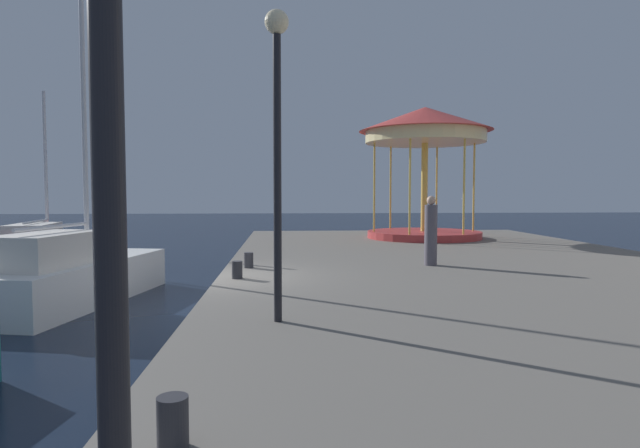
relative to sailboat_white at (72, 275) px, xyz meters
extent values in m
plane|color=black|center=(3.69, -0.91, -0.72)|extent=(120.00, 120.00, 0.00)
cube|color=slate|center=(10.39, -0.91, -0.32)|extent=(13.41, 29.76, 0.80)
cube|color=white|center=(0.04, 0.18, -0.19)|extent=(3.17, 6.22, 1.06)
cube|color=beige|center=(-0.18, -0.85, 0.72)|extent=(1.90, 2.84, 0.76)
cylinder|color=silver|center=(0.14, 0.69, 3.67)|extent=(0.12, 0.12, 6.66)
cylinder|color=silver|center=(-0.13, -0.62, 1.24)|extent=(0.63, 2.63, 0.08)
cube|color=maroon|center=(-3.73, 6.96, -0.31)|extent=(2.56, 5.93, 0.83)
cube|color=beige|center=(-3.60, 5.91, 0.53)|extent=(1.60, 2.67, 0.84)
cylinder|color=silver|center=(-3.81, 7.55, 2.99)|extent=(0.12, 0.12, 5.76)
cylinder|color=silver|center=(-3.65, 6.27, 1.01)|extent=(0.41, 2.57, 0.08)
cylinder|color=#B23333|center=(11.28, 9.17, 0.23)|extent=(4.87, 4.87, 0.30)
cylinder|color=gold|center=(11.28, 9.17, 2.27)|extent=(0.28, 0.28, 3.79)
cylinder|color=#F2E099|center=(11.28, 9.17, 4.42)|extent=(5.10, 5.10, 0.50)
cone|color=#C63D38|center=(11.28, 9.17, 5.19)|extent=(5.67, 5.67, 1.03)
cylinder|color=gold|center=(13.46, 9.17, 2.27)|extent=(0.08, 0.08, 3.79)
cylinder|color=gold|center=(12.37, 11.06, 2.27)|extent=(0.08, 0.08, 3.79)
cylinder|color=gold|center=(10.19, 11.06, 2.27)|extent=(0.08, 0.08, 3.79)
cylinder|color=gold|center=(9.10, 9.17, 2.27)|extent=(0.08, 0.08, 3.79)
cylinder|color=gold|center=(10.19, 7.27, 2.27)|extent=(0.08, 0.08, 3.79)
cylinder|color=gold|center=(12.37, 7.27, 2.27)|extent=(0.08, 0.08, 3.79)
cylinder|color=black|center=(4.58, -11.32, 2.12)|extent=(0.12, 0.12, 4.09)
cylinder|color=black|center=(5.13, -5.37, 2.22)|extent=(0.12, 0.12, 4.27)
sphere|color=#F9E5B2|center=(5.13, -5.37, 4.53)|extent=(0.36, 0.36, 0.36)
cylinder|color=#2D2D33|center=(4.31, 0.46, 0.28)|extent=(0.24, 0.24, 0.40)
cylinder|color=#2D2D33|center=(4.37, -9.33, 0.28)|extent=(0.24, 0.24, 0.40)
cylinder|color=#2D2D33|center=(4.16, -1.25, 0.28)|extent=(0.24, 0.24, 0.40)
cylinder|color=#514C56|center=(9.17, 0.64, 0.89)|extent=(0.34, 0.34, 1.63)
sphere|color=tan|center=(9.17, 0.64, 1.83)|extent=(0.24, 0.24, 0.24)
camera|label=1|loc=(5.22, -13.32, 2.02)|focal=29.71mm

